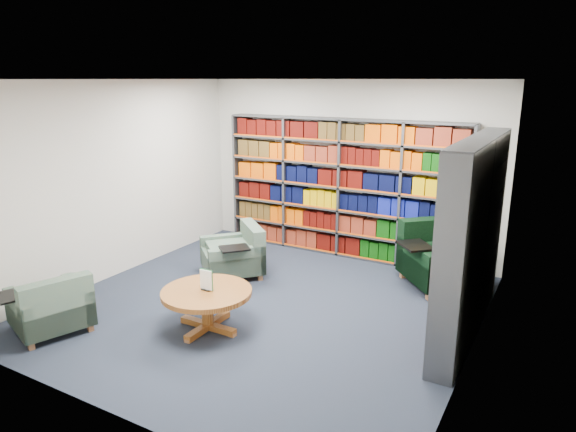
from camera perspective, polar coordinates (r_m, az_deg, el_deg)
The scene contains 7 objects.
room_shell at distance 6.19m, azimuth -2.73°, elevation 1.88°, with size 5.02×5.02×2.82m.
bookshelf_back at distance 8.29m, azimuth 5.93°, elevation 3.04°, with size 4.00×0.28×2.20m.
bookshelf_right at distance 6.02m, azimuth 19.83°, elevation -2.40°, with size 0.28×2.50×2.20m.
chair_teal_left at distance 7.60m, azimuth -5.65°, elevation -4.34°, with size 1.14×1.14×0.74m.
chair_green_right at distance 7.52m, azimuth 16.48°, elevation -4.65°, with size 1.36×1.36×0.88m.
chair_teal_front at distance 6.47m, azimuth -24.74°, elevation -9.39°, with size 0.99×1.03×0.70m.
coffee_table at distance 5.98m, azimuth -9.01°, elevation -9.02°, with size 1.03×1.03×0.72m.
Camera 1 is at (3.22, -5.10, 2.81)m, focal length 32.00 mm.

